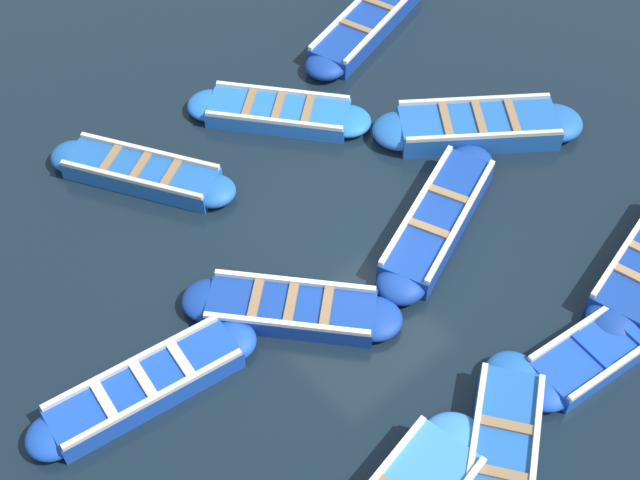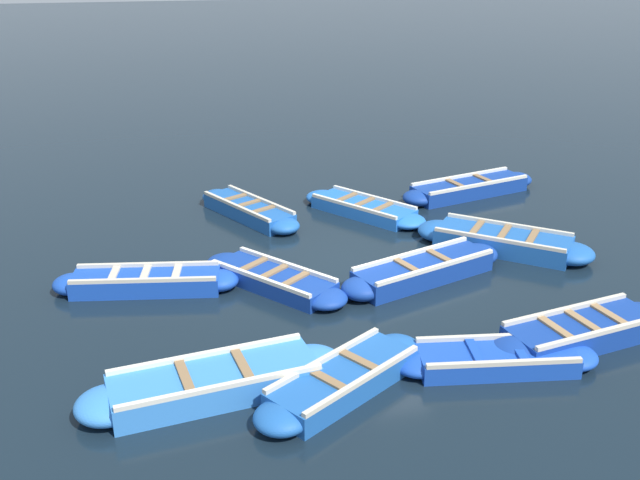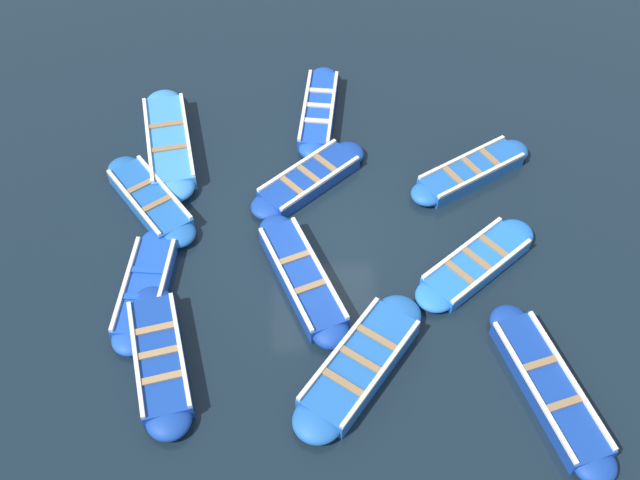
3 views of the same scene
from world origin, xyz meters
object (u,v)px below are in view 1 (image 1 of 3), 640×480
boat_near_quay (502,455)px  boat_inner_gap (278,113)px  boat_end_of_row (478,127)px  boat_mid_row (142,173)px  boat_far_corner (607,345)px  boat_tucked (291,309)px  boat_bow_out (367,23)px  boat_alongside (146,387)px  boat_centre (438,220)px

boat_near_quay → boat_inner_gap: size_ratio=1.01×
boat_end_of_row → boat_mid_row: (5.02, -2.92, -0.03)m
boat_near_quay → boat_end_of_row: size_ratio=0.88×
boat_far_corner → boat_tucked: 4.52m
boat_bow_out → boat_alongside: boat_bow_out is taller
boat_tucked → boat_mid_row: 3.75m
boat_alongside → boat_mid_row: 4.12m
boat_near_quay → boat_alongside: size_ratio=0.89×
boat_far_corner → boat_mid_row: 7.78m
boat_far_corner → boat_centre: bearing=-87.8°
boat_far_corner → boat_mid_row: (3.06, -7.16, 0.02)m
boat_near_quay → boat_tucked: bearing=-81.2°
boat_far_corner → boat_centre: (0.12, -3.19, 0.04)m
boat_tucked → boat_near_quay: 3.61m
boat_alongside → boat_inner_gap: (-4.91, -3.13, -0.03)m
boat_centre → boat_far_corner: bearing=92.2°
boat_mid_row → boat_inner_gap: bearing=173.1°
boat_near_quay → boat_inner_gap: boat_near_quay is taller
boat_bow_out → boat_centre: size_ratio=1.07×
boat_near_quay → boat_mid_row: boat_near_quay is taller
boat_far_corner → boat_near_quay: 2.43m
boat_mid_row → boat_far_corner: bearing=113.2°
boat_tucked → boat_centre: bearing=175.7°
boat_far_corner → boat_centre: boat_centre is taller
boat_alongside → boat_mid_row: bearing=-123.0°
boat_near_quay → boat_end_of_row: 6.21m
boat_alongside → boat_near_quay: bearing=126.7°
boat_alongside → boat_far_corner: bearing=145.1°
boat_far_corner → boat_end_of_row: (-1.95, -4.24, 0.04)m
boat_mid_row → boat_end_of_row: bearing=149.8°
boat_tucked → boat_bow_out: bearing=-142.2°
boat_centre → boat_bow_out: bearing=-120.7°
boat_far_corner → boat_bow_out: (-2.55, -7.68, 0.03)m
boat_alongside → boat_inner_gap: 5.82m
boat_end_of_row → boat_centre: bearing=26.7°
boat_tucked → boat_centre: boat_centre is taller
boat_bow_out → boat_far_corner: bearing=71.7°
boat_alongside → boat_bow_out: bearing=-153.2°
boat_end_of_row → boat_mid_row: 5.80m
boat_bow_out → boat_end_of_row: size_ratio=1.12×
boat_bow_out → boat_alongside: 8.80m
boat_mid_row → boat_near_quay: bearing=95.0°
boat_end_of_row → boat_tucked: bearing=9.6°
boat_mid_row → boat_inner_gap: boat_mid_row is taller
boat_far_corner → boat_end_of_row: bearing=-114.7°
boat_near_quay → boat_mid_row: bearing=-85.0°
boat_inner_gap → boat_tucked: bearing=53.1°
boat_tucked → boat_alongside: (2.34, -0.30, 0.02)m
boat_centre → boat_inner_gap: size_ratio=1.19×
boat_far_corner → boat_alongside: size_ratio=0.93×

